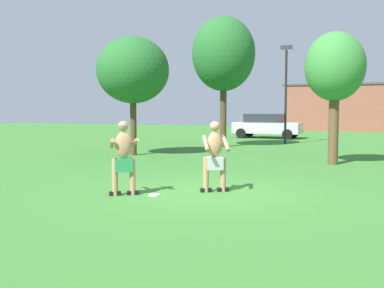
% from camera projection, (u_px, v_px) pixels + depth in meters
% --- Properties ---
extents(ground_plane, '(80.00, 80.00, 0.00)m').
position_uv_depth(ground_plane, '(207.00, 192.00, 10.54)').
color(ground_plane, '#38752D').
extents(player_with_cap, '(0.83, 0.76, 1.66)m').
position_uv_depth(player_with_cap, '(124.00, 154.00, 10.12)').
color(player_with_cap, black).
rests_on(player_with_cap, ground_plane).
extents(player_in_gray, '(0.74, 0.74, 1.63)m').
position_uv_depth(player_in_gray, '(215.00, 155.00, 10.53)').
color(player_in_gray, black).
rests_on(player_in_gray, ground_plane).
extents(frisbee, '(0.26, 0.26, 0.03)m').
position_uv_depth(frisbee, '(154.00, 195.00, 10.13)').
color(frisbee, white).
rests_on(frisbee, ground_plane).
extents(car_silver_near_post, '(4.41, 2.26, 1.58)m').
position_uv_depth(car_silver_near_post, '(267.00, 125.00, 29.86)').
color(car_silver_near_post, silver).
rests_on(car_silver_near_post, ground_plane).
extents(lamp_post, '(0.60, 0.24, 5.26)m').
position_uv_depth(lamp_post, '(286.00, 83.00, 24.48)').
color(lamp_post, black).
rests_on(lamp_post, ground_plane).
extents(outbuilding_behind_lot, '(14.21, 4.57, 4.06)m').
position_uv_depth(outbuilding_behind_lot, '(369.00, 107.00, 39.66)').
color(outbuilding_behind_lot, brown).
rests_on(outbuilding_behind_lot, ground_plane).
extents(tree_left_field, '(3.12, 3.12, 6.46)m').
position_uv_depth(tree_left_field, '(224.00, 54.00, 22.66)').
color(tree_left_field, '#4C3823').
rests_on(tree_left_field, ground_plane).
extents(tree_right_field, '(2.96, 2.96, 4.84)m').
position_uv_depth(tree_right_field, '(133.00, 70.00, 18.68)').
color(tree_right_field, '#4C3823').
rests_on(tree_right_field, ground_plane).
extents(tree_behind_players, '(2.03, 2.03, 4.52)m').
position_uv_depth(tree_behind_players, '(335.00, 68.00, 15.55)').
color(tree_behind_players, brown).
rests_on(tree_behind_players, ground_plane).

